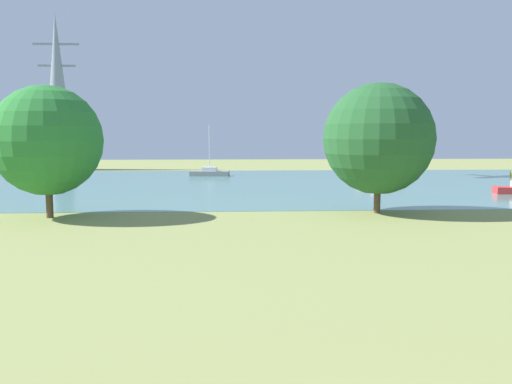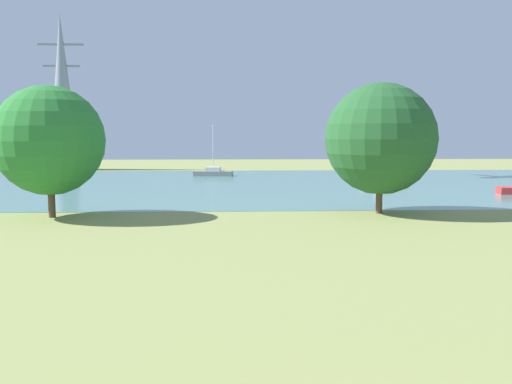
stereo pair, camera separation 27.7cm
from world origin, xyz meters
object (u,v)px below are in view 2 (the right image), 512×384
at_px(electricity_pylon, 62,92).
at_px(tree_west_far, 49,141).
at_px(sailboat_blue, 50,177).
at_px(sailboat_gray, 213,172).
at_px(sailboat_orange, 384,179).
at_px(tree_mid_shore, 381,139).

bearing_deg(electricity_pylon, tree_west_far, -74.15).
bearing_deg(sailboat_blue, sailboat_gray, 20.71).
relative_size(sailboat_orange, tree_west_far, 0.93).
bearing_deg(electricity_pylon, sailboat_orange, -30.51).
relative_size(sailboat_gray, sailboat_orange, 0.81).
bearing_deg(sailboat_orange, tree_mid_shore, -106.20).
height_order(sailboat_blue, electricity_pylon, electricity_pylon).
xyz_separation_m(sailboat_orange, sailboat_blue, (-36.03, 4.35, -0.01)).
bearing_deg(sailboat_gray, sailboat_orange, -31.18).
distance_m(sailboat_orange, tree_west_far, 35.12).
xyz_separation_m(sailboat_gray, sailboat_blue, (-17.75, -6.71, 0.00)).
xyz_separation_m(sailboat_gray, sailboat_orange, (18.28, -11.06, 0.02)).
height_order(sailboat_gray, tree_mid_shore, tree_mid_shore).
bearing_deg(sailboat_gray, tree_west_far, -105.47).
height_order(tree_mid_shore, electricity_pylon, electricity_pylon).
relative_size(sailboat_blue, electricity_pylon, 0.29).
bearing_deg(sailboat_orange, tree_west_far, -141.64).
relative_size(sailboat_gray, tree_mid_shore, 0.73).
xyz_separation_m(tree_west_far, tree_mid_shore, (21.31, 0.92, 0.09)).
distance_m(tree_mid_shore, electricity_pylon, 56.35).
xyz_separation_m(sailboat_orange, tree_mid_shore, (-6.01, -20.70, 4.50)).
bearing_deg(tree_mid_shore, electricity_pylon, 127.59).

